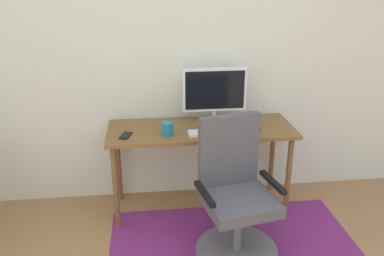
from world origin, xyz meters
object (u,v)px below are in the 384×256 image
Objects in this scene: computer_mouse at (257,128)px; office_chair at (235,205)px; monitor at (215,92)px; cell_phone at (126,135)px; coffee_cup at (167,129)px; desk at (200,137)px; keyboard at (216,132)px.

computer_mouse is 0.70m from office_chair.
office_chair is (0.03, -0.75, -0.63)m from monitor.
monitor reaches higher than cell_phone.
cell_phone is (-0.32, 0.01, -0.05)m from coffee_cup.
cell_phone is at bearing -161.80° from monitor.
cell_phone is at bearing -170.12° from desk.
monitor reaches higher than office_chair.
office_chair is (0.17, -0.61, -0.28)m from desk.
computer_mouse is 0.74× the size of cell_phone.
keyboard is at bearing 13.17° from cell_phone.
desk is 0.39m from monitor.
coffee_cup is at bearing -178.36° from computer_mouse.
coffee_cup is at bearing 177.13° from keyboard.
office_chair is at bearing -17.87° from cell_phone.
keyboard is at bearing -97.21° from monitor.
desk is 0.33m from coffee_cup.
coffee_cup reaches higher than keyboard.
monitor is at bearing 31.60° from coffee_cup.
computer_mouse is at bearing 16.18° from cell_phone.
desk is at bearing 167.81° from computer_mouse.
computer_mouse is 0.10× the size of office_chair.
coffee_cup is 0.73× the size of cell_phone.
computer_mouse reaches higher than keyboard.
monitor is 5.18× the size of coffee_cup.
monitor reaches higher than keyboard.
desk is 1.50× the size of office_chair.
coffee_cup reaches higher than cell_phone.
computer_mouse is 0.72m from coffee_cup.
cell_phone reaches higher than desk.
office_chair reaches higher than keyboard.
keyboard is at bearing 86.72° from office_chair.
office_chair reaches higher than coffee_cup.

